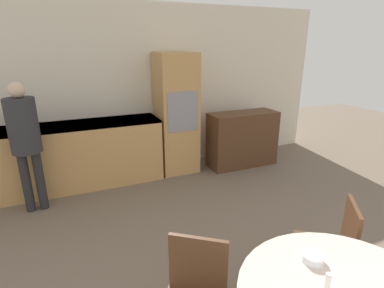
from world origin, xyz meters
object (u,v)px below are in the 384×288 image
oven_unit (176,114)px  chair_far_right (333,246)px  person_standing (25,135)px  bowl_far (313,258)px  sideboard (242,139)px

oven_unit → chair_far_right: 3.04m
person_standing → bowl_far: bearing=-58.4°
sideboard → chair_far_right: (-0.90, -2.75, 0.04)m
chair_far_right → person_standing: 3.40m
chair_far_right → oven_unit: bearing=-138.0°
sideboard → chair_far_right: size_ratio=1.34×
person_standing → bowl_far: person_standing is taller
oven_unit → person_standing: (-2.08, -0.52, 0.05)m
sideboard → bowl_far: bearing=-115.5°
oven_unit → bowl_far: (-0.36, -3.30, -0.15)m
sideboard → bowl_far: (-1.46, -3.05, 0.33)m
oven_unit → person_standing: size_ratio=1.18×
oven_unit → person_standing: oven_unit is taller
bowl_far → sideboard: bearing=64.5°
sideboard → chair_far_right: sideboard is taller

